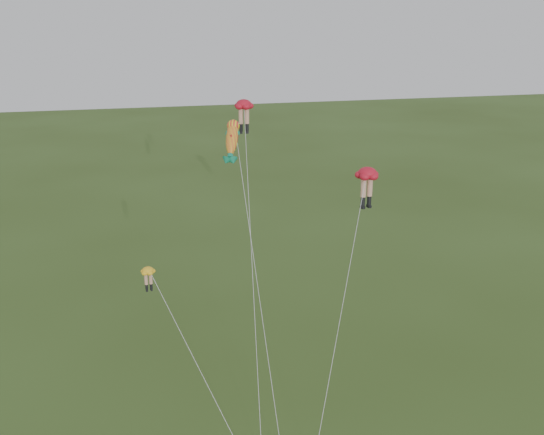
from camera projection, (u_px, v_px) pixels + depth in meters
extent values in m
ellipsoid|color=red|center=(244.00, 104.00, 41.72)|extent=(1.50, 1.50, 0.69)
cylinder|color=#DB9C81|center=(241.00, 116.00, 41.94)|extent=(0.31, 0.31, 1.06)
cylinder|color=black|center=(241.00, 128.00, 42.19)|extent=(0.24, 0.24, 0.53)
cube|color=black|center=(241.00, 132.00, 42.29)|extent=(0.20, 0.32, 0.15)
cylinder|color=#DB9C81|center=(247.00, 116.00, 42.01)|extent=(0.31, 0.31, 1.06)
cylinder|color=black|center=(247.00, 127.00, 42.25)|extent=(0.24, 0.24, 0.53)
cube|color=black|center=(247.00, 132.00, 42.36)|extent=(0.20, 0.32, 0.15)
cylinder|color=silver|center=(252.00, 261.00, 38.13)|extent=(2.08, 13.32, 18.56)
ellipsoid|color=red|center=(367.00, 173.00, 39.99)|extent=(1.93, 1.93, 0.82)
cylinder|color=#DB9C81|center=(363.00, 188.00, 40.19)|extent=(0.37, 0.37, 1.26)
cylinder|color=black|center=(363.00, 201.00, 40.48)|extent=(0.29, 0.29, 0.63)
cube|color=black|center=(363.00, 207.00, 40.61)|extent=(0.27, 0.40, 0.18)
cylinder|color=#DB9C81|center=(370.00, 187.00, 40.40)|extent=(0.37, 0.37, 1.26)
cylinder|color=black|center=(369.00, 200.00, 40.69)|extent=(0.29, 0.29, 0.63)
cube|color=black|center=(369.00, 206.00, 40.82)|extent=(0.27, 0.40, 0.18)
cylinder|color=silver|center=(343.00, 303.00, 37.01)|extent=(6.54, 9.43, 14.52)
ellipsoid|color=yellow|center=(148.00, 270.00, 36.93)|extent=(1.03, 1.03, 0.46)
cylinder|color=#DB9C81|center=(146.00, 279.00, 37.05)|extent=(0.21, 0.21, 0.71)
cylinder|color=black|center=(147.00, 287.00, 37.21)|extent=(0.16, 0.16, 0.36)
cube|color=black|center=(147.00, 290.00, 37.28)|extent=(0.14, 0.22, 0.10)
cylinder|color=#DB9C81|center=(151.00, 278.00, 37.14)|extent=(0.21, 0.21, 0.71)
cylinder|color=black|center=(151.00, 286.00, 37.31)|extent=(0.16, 0.16, 0.36)
cube|color=black|center=(151.00, 290.00, 37.38)|extent=(0.14, 0.22, 0.10)
cylinder|color=silver|center=(201.00, 372.00, 34.38)|extent=(4.77, 9.81, 9.43)
ellipsoid|color=yellow|center=(232.00, 137.00, 40.40)|extent=(1.70, 2.63, 2.66)
sphere|color=yellow|center=(232.00, 137.00, 40.40)|extent=(1.28, 1.50, 1.27)
cone|color=#13815E|center=(232.00, 137.00, 40.40)|extent=(1.07, 1.38, 1.18)
cone|color=#13815E|center=(232.00, 137.00, 40.40)|extent=(1.07, 1.38, 1.18)
cone|color=#13815E|center=(232.00, 137.00, 40.40)|extent=(0.61, 0.77, 0.66)
cone|color=#13815E|center=(232.00, 137.00, 40.40)|extent=(0.61, 0.77, 0.66)
cone|color=red|center=(232.00, 137.00, 40.40)|extent=(0.64, 0.78, 0.66)
cylinder|color=silver|center=(255.00, 285.00, 37.35)|extent=(0.23, 12.21, 16.30)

